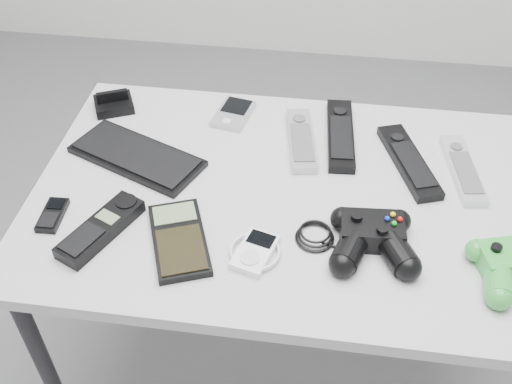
# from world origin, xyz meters

# --- Properties ---
(floor) EXTENTS (3.50, 3.50, 0.00)m
(floor) POSITION_xyz_m (0.00, 0.00, 0.00)
(floor) COLOR slate
(floor) RESTS_ON ground
(desk) EXTENTS (1.03, 0.66, 0.69)m
(desk) POSITION_xyz_m (-0.04, -0.01, 0.63)
(desk) COLOR #A6A6A9
(desk) RESTS_ON floor
(pda_keyboard) EXTENTS (0.31, 0.22, 0.02)m
(pda_keyboard) POSITION_xyz_m (-0.37, 0.05, 0.70)
(pda_keyboard) COLOR black
(pda_keyboard) RESTS_ON desk
(dock_bracket) EXTENTS (0.11, 0.11, 0.05)m
(dock_bracket) POSITION_xyz_m (-0.48, 0.22, 0.71)
(dock_bracket) COLOR black
(dock_bracket) RESTS_ON desk
(pda) EXTENTS (0.09, 0.12, 0.02)m
(pda) POSITION_xyz_m (-0.20, 0.23, 0.70)
(pda) COLOR #A6A6AD
(pda) RESTS_ON desk
(remote_silver_a) EXTENTS (0.09, 0.22, 0.02)m
(remote_silver_a) POSITION_xyz_m (-0.03, 0.15, 0.70)
(remote_silver_a) COLOR #A6A6AD
(remote_silver_a) RESTS_ON desk
(remote_black_a) EXTENTS (0.07, 0.25, 0.02)m
(remote_black_a) POSITION_xyz_m (0.05, 0.18, 0.70)
(remote_black_a) COLOR black
(remote_black_a) RESTS_ON desk
(remote_black_b) EXTENTS (0.13, 0.24, 0.02)m
(remote_black_b) POSITION_xyz_m (0.20, 0.11, 0.70)
(remote_black_b) COLOR black
(remote_black_b) RESTS_ON desk
(remote_silver_b) EXTENTS (0.08, 0.21, 0.02)m
(remote_silver_b) POSITION_xyz_m (0.31, 0.10, 0.70)
(remote_silver_b) COLOR silver
(remote_silver_b) RESTS_ON desk
(mobile_phone) EXTENTS (0.04, 0.09, 0.01)m
(mobile_phone) POSITION_xyz_m (-0.48, -0.14, 0.70)
(mobile_phone) COLOR black
(mobile_phone) RESTS_ON desk
(cordless_handset) EXTENTS (0.13, 0.19, 0.03)m
(cordless_handset) POSITION_xyz_m (-0.38, -0.17, 0.70)
(cordless_handset) COLOR black
(cordless_handset) RESTS_ON desk
(calculator) EXTENTS (0.15, 0.21, 0.02)m
(calculator) POSITION_xyz_m (-0.23, -0.17, 0.70)
(calculator) COLOR black
(calculator) RESTS_ON desk
(mp3_player) EXTENTS (0.12, 0.12, 0.02)m
(mp3_player) POSITION_xyz_m (-0.09, -0.18, 0.70)
(mp3_player) COLOR white
(mp3_player) RESTS_ON desk
(controller_black) EXTENTS (0.28, 0.19, 0.05)m
(controller_black) POSITION_xyz_m (0.12, -0.13, 0.72)
(controller_black) COLOR black
(controller_black) RESTS_ON desk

